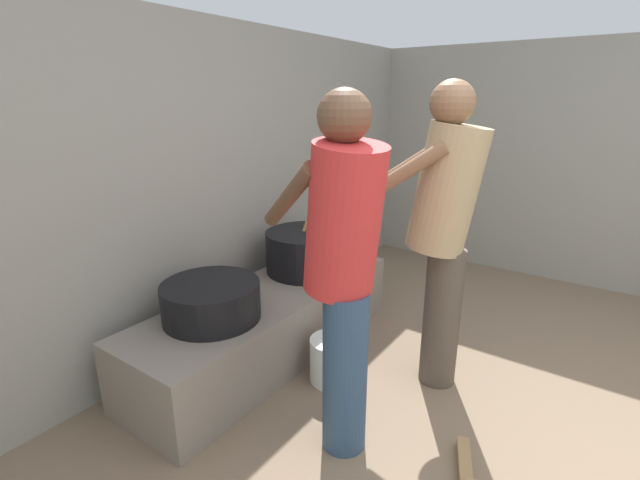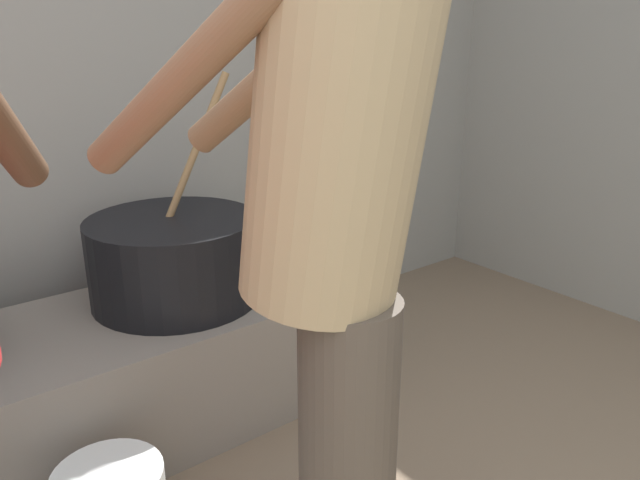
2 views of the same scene
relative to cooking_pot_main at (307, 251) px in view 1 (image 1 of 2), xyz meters
The scene contains 7 objects.
block_enclosure_rear 0.92m from the cooking_pot_main, 142.22° to the left, with size 5.54×0.20×2.00m, color gray.
hearth_ledge 0.55m from the cooking_pot_main, behind, with size 1.89×0.60×0.41m, color slate.
cooking_pot_main is the anchor object (origin of this frame).
cooking_pot_secondary 0.85m from the cooking_pot_main, behind, with size 0.52×0.52×0.20m.
cook_in_tan_shirt 1.05m from the cooking_pot_main, 96.72° to the right, with size 0.52×0.74×1.64m.
cook_in_red_shirt 1.20m from the cooking_pot_main, 135.62° to the right, with size 0.58×0.73×1.59m.
bucket_white_plastic 0.80m from the cooking_pot_main, 130.83° to the right, with size 0.27×0.27×0.26m, color silver.
Camera 1 is at (-1.66, 0.20, 1.55)m, focal length 25.12 mm.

